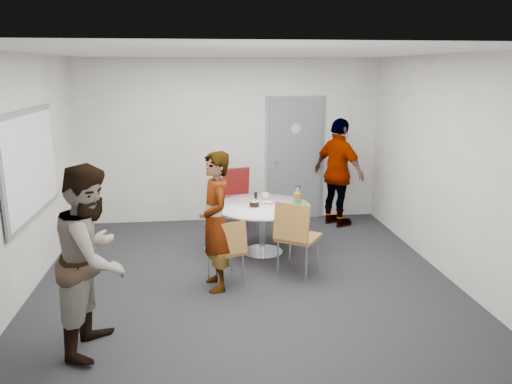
{
  "coord_description": "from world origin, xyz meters",
  "views": [
    {
      "loc": [
        -0.54,
        -5.74,
        2.52
      ],
      "look_at": [
        0.17,
        0.25,
        1.02
      ],
      "focal_mm": 35.0,
      "sensor_mm": 36.0,
      "label": 1
    }
  ],
  "objects": [
    {
      "name": "floor",
      "position": [
        0.0,
        0.0,
        0.0
      ],
      "size": [
        5.0,
        5.0,
        0.0
      ],
      "primitive_type": "plane",
      "color": "black",
      "rests_on": "ground"
    },
    {
      "name": "ceiling",
      "position": [
        0.0,
        0.0,
        2.7
      ],
      "size": [
        5.0,
        5.0,
        0.0
      ],
      "primitive_type": "plane",
      "rotation": [
        3.14,
        0.0,
        0.0
      ],
      "color": "silver",
      "rests_on": "wall_back"
    },
    {
      "name": "wall_back",
      "position": [
        0.0,
        2.5,
        1.35
      ],
      "size": [
        5.0,
        0.0,
        5.0
      ],
      "primitive_type": "plane",
      "rotation": [
        1.57,
        0.0,
        0.0
      ],
      "color": "beige",
      "rests_on": "floor"
    },
    {
      "name": "wall_left",
      "position": [
        -2.5,
        0.0,
        1.35
      ],
      "size": [
        0.0,
        5.0,
        5.0
      ],
      "primitive_type": "plane",
      "rotation": [
        1.57,
        0.0,
        1.57
      ],
      "color": "beige",
      "rests_on": "floor"
    },
    {
      "name": "wall_right",
      "position": [
        2.5,
        0.0,
        1.35
      ],
      "size": [
        0.0,
        5.0,
        5.0
      ],
      "primitive_type": "plane",
      "rotation": [
        1.57,
        0.0,
        -1.57
      ],
      "color": "beige",
      "rests_on": "floor"
    },
    {
      "name": "wall_front",
      "position": [
        0.0,
        -2.5,
        1.35
      ],
      "size": [
        5.0,
        0.0,
        5.0
      ],
      "primitive_type": "plane",
      "rotation": [
        -1.57,
        0.0,
        0.0
      ],
      "color": "beige",
      "rests_on": "floor"
    },
    {
      "name": "door",
      "position": [
        1.1,
        2.48,
        1.03
      ],
      "size": [
        1.02,
        0.17,
        2.12
      ],
      "color": "slate",
      "rests_on": "wall_back"
    },
    {
      "name": "whiteboard",
      "position": [
        -2.46,
        0.2,
        1.45
      ],
      "size": [
        0.04,
        1.9,
        1.25
      ],
      "color": "gray",
      "rests_on": "wall_left"
    },
    {
      "name": "table",
      "position": [
        0.35,
        0.8,
        0.6
      ],
      "size": [
        1.33,
        1.33,
        1.01
      ],
      "color": "silver",
      "rests_on": "floor"
    },
    {
      "name": "chair_near_left",
      "position": [
        -0.22,
        -0.24,
        0.49
      ],
      "size": [
        0.51,
        0.53,
        0.81
      ],
      "rotation": [
        0.0,
        0.0,
        0.37
      ],
      "color": "olive",
      "rests_on": "floor"
    },
    {
      "name": "chair_near_right",
      "position": [
        0.61,
        -0.09,
        0.6
      ],
      "size": [
        0.66,
        0.67,
        0.97
      ],
      "rotation": [
        0.0,
        0.0,
        -0.6
      ],
      "color": "olive",
      "rests_on": "floor"
    },
    {
      "name": "chair_far",
      "position": [
        0.08,
        1.95,
        0.6
      ],
      "size": [
        0.56,
        0.59,
        0.98
      ],
      "rotation": [
        0.0,
        0.0,
        3.36
      ],
      "color": "maroon",
      "rests_on": "floor"
    },
    {
      "name": "person_main",
      "position": [
        -0.36,
        -0.25,
        0.81
      ],
      "size": [
        0.49,
        0.65,
        1.63
      ],
      "primitive_type": "imported",
      "rotation": [
        0.0,
        0.0,
        -1.39
      ],
      "color": "#A5C6EA",
      "rests_on": "floor"
    },
    {
      "name": "person_left",
      "position": [
        -1.51,
        -1.39,
        0.86
      ],
      "size": [
        0.79,
        0.94,
        1.73
      ],
      "primitive_type": "imported",
      "rotation": [
        0.0,
        0.0,
        1.4
      ],
      "color": "white",
      "rests_on": "floor"
    },
    {
      "name": "person_right",
      "position": [
        1.72,
        1.95,
        0.88
      ],
      "size": [
        0.89,
        1.11,
        1.76
      ],
      "primitive_type": "imported",
      "rotation": [
        0.0,
        0.0,
        2.1
      ],
      "color": "black",
      "rests_on": "floor"
    }
  ]
}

